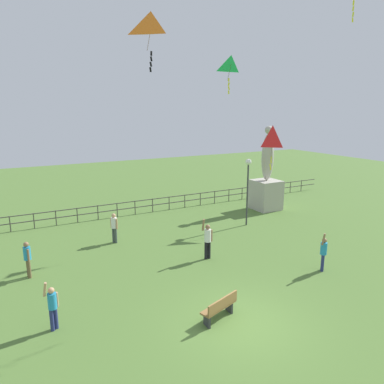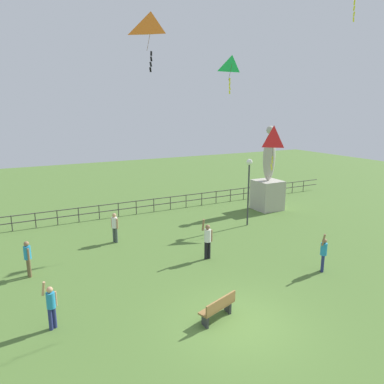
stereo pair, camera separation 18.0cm
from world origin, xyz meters
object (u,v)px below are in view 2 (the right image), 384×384
at_px(statue_monument, 268,185).
at_px(person_2, 28,256).
at_px(lamppost, 249,177).
at_px(kite_4, 151,29).
at_px(kite_0, 232,65).
at_px(kite_6, 273,138).
at_px(person_0, 323,252).
at_px(person_1, 51,304).
at_px(person_3, 208,239).
at_px(park_bench, 218,307).
at_px(person_4, 115,226).

height_order(statue_monument, person_2, statue_monument).
xyz_separation_m(lamppost, kite_4, (-6.85, -1.98, 7.32)).
distance_m(lamppost, kite_0, 6.51).
xyz_separation_m(kite_0, kite_6, (2.96, -0.25, -4.06)).
distance_m(person_0, kite_6, 8.46).
bearing_deg(person_1, person_3, 19.49).
relative_size(park_bench, person_2, 0.97).
relative_size(person_0, kite_0, 0.88).
bearing_deg(park_bench, person_3, 64.31).
relative_size(person_3, kite_4, 0.85).
bearing_deg(lamppost, person_2, -173.42).
height_order(park_bench, person_3, person_3).
bearing_deg(person_2, person_1, -84.54).
bearing_deg(park_bench, lamppost, 48.72).
relative_size(statue_monument, park_bench, 3.81).
distance_m(person_1, kite_6, 15.51).
bearing_deg(park_bench, kite_4, 88.68).
xyz_separation_m(person_2, kite_0, (11.16, 1.56, 8.48)).
bearing_deg(person_2, person_4, 27.64).
height_order(statue_monument, kite_0, kite_0).
relative_size(park_bench, kite_6, 0.58).
height_order(person_1, kite_6, kite_6).
bearing_deg(person_0, park_bench, -169.81).
bearing_deg(person_3, kite_4, 147.35).
bearing_deg(kite_0, person_4, 173.72).
relative_size(person_2, person_4, 0.98).
distance_m(lamppost, kite_6, 2.82).
relative_size(person_3, person_4, 1.23).
xyz_separation_m(lamppost, park_bench, (-6.99, -7.96, -2.57)).
distance_m(person_3, person_4, 5.35).
xyz_separation_m(lamppost, person_1, (-12.06, -5.91, -2.15)).
relative_size(person_1, person_4, 1.07).
height_order(person_1, person_3, person_3).
distance_m(person_0, person_2, 12.78).
distance_m(kite_0, kite_4, 5.98).
bearing_deg(kite_4, park_bench, -91.32).
xyz_separation_m(person_3, kite_6, (6.38, 3.19, 4.33)).
bearing_deg(statue_monument, kite_0, -154.92).
distance_m(lamppost, person_2, 12.75).
bearing_deg(person_3, kite_6, 26.57).
xyz_separation_m(statue_monument, person_3, (-8.17, -5.67, -0.79)).
distance_m(person_1, person_3, 7.75).
xyz_separation_m(park_bench, person_4, (-1.10, 8.82, 0.48)).
xyz_separation_m(lamppost, person_2, (-12.49, -1.44, -2.11)).
bearing_deg(person_0, person_3, 137.30).
xyz_separation_m(person_1, kite_0, (10.73, 6.03, 8.52)).
distance_m(person_2, kite_6, 14.85).
relative_size(kite_4, kite_6, 0.88).
bearing_deg(kite_6, person_1, -157.12).
relative_size(person_2, person_3, 0.79).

